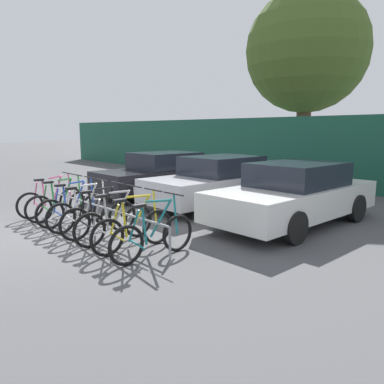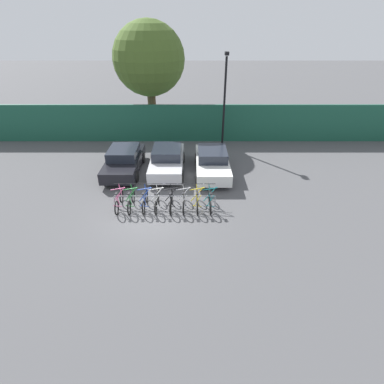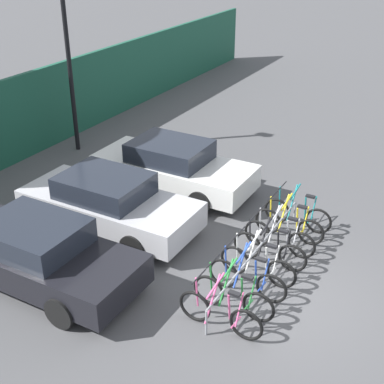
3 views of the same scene
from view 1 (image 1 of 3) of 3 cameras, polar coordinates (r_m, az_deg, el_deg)
name	(u,v)px [view 1 (image 1 of 3)]	position (r m, az deg, el deg)	size (l,w,h in m)	color
ground_plane	(56,231)	(8.45, -19.98, -5.67)	(120.00, 120.00, 0.00)	#4C4C4F
hoarding_wall	(302,152)	(14.69, 16.40, 5.90)	(36.00, 0.16, 2.61)	#19513D
bike_rack	(99,208)	(8.06, -14.04, -2.44)	(4.75, 0.04, 0.57)	gray
bicycle_pink	(52,201)	(9.90, -20.62, -1.29)	(0.68, 1.71, 1.05)	black
bicycle_green	(61,204)	(9.39, -19.33, -1.78)	(0.68, 1.71, 1.05)	black
bicycle_blue	(73,208)	(8.81, -17.66, -2.41)	(0.68, 1.71, 1.05)	black
bicycle_white	(84,212)	(8.33, -16.06, -3.00)	(0.68, 1.71, 1.05)	black
bicycle_black	(100,218)	(7.76, -13.88, -3.81)	(0.68, 1.71, 1.05)	black
bicycle_silver	(115,223)	(7.26, -11.66, -4.63)	(0.68, 1.71, 1.05)	black
bicycle_yellow	(134,229)	(6.75, -8.90, -5.63)	(0.68, 1.71, 1.05)	black
bicycle_teal	(153,236)	(6.28, -5.90, -6.70)	(0.68, 1.71, 1.05)	black
car_black	(163,174)	(12.23, -4.43, 2.73)	(1.91, 4.39, 1.40)	black
car_silver	(220,182)	(10.48, 4.24, 1.60)	(1.91, 4.39, 1.40)	#B7B7BC
car_white	(295,194)	(8.72, 15.38, -0.31)	(1.91, 4.46, 1.40)	silver
tree_behind_hoarding	(307,52)	(17.06, 17.08, 19.72)	(4.98, 4.98, 7.80)	brown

